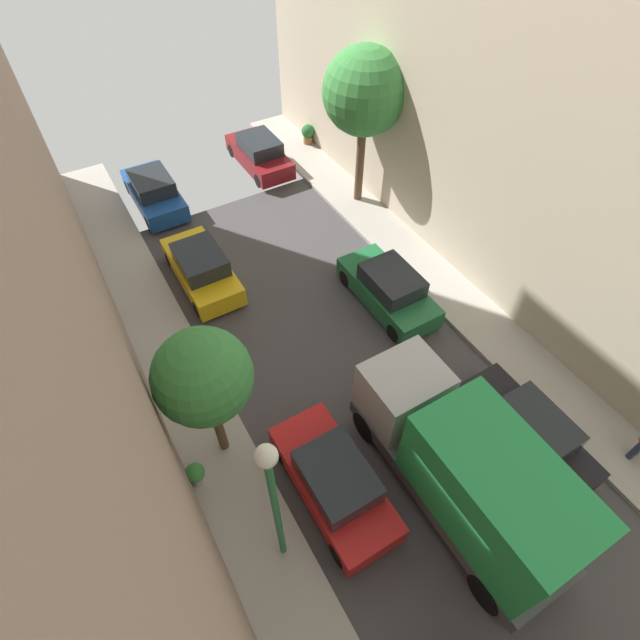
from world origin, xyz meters
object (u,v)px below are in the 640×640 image
at_px(street_tree_1, 365,92).
at_px(lamp_post, 273,494).
at_px(parked_car_left_4, 202,268).
at_px(parked_car_left_5, 154,192).
at_px(parked_car_right_1, 526,433).
at_px(potted_plant_1, 308,133).
at_px(parked_car_left_3, 334,481).
at_px(street_tree_2, 203,377).
at_px(parked_car_right_3, 259,154).
at_px(parked_car_right_2, 389,289).
at_px(potted_plant_2, 195,474).
at_px(delivery_truck, 467,469).

xyz_separation_m(street_tree_1, lamp_post, (-9.87, -11.64, -1.13)).
xyz_separation_m(parked_car_left_4, parked_car_left_5, (0.00, 5.70, 0.00)).
bearing_deg(parked_car_right_1, potted_plant_1, 80.37).
height_order(parked_car_left_3, street_tree_2, street_tree_2).
distance_m(street_tree_1, street_tree_2, 13.05).
distance_m(street_tree_1, potted_plant_1, 6.85).
distance_m(parked_car_right_3, lamp_post, 18.22).
bearing_deg(potted_plant_1, parked_car_left_3, -117.30).
bearing_deg(lamp_post, street_tree_1, 49.70).
height_order(parked_car_left_4, parked_car_right_2, same).
relative_size(potted_plant_1, lamp_post, 0.18).
distance_m(parked_car_left_5, street_tree_1, 9.95).
height_order(parked_car_left_3, parked_car_right_1, same).
height_order(potted_plant_2, lamp_post, lamp_post).
xyz_separation_m(street_tree_1, potted_plant_2, (-11.07, -8.85, -4.32)).
relative_size(parked_car_left_5, parked_car_right_3, 1.00).
height_order(parked_car_right_1, potted_plant_2, parked_car_right_1).
bearing_deg(parked_car_left_4, parked_car_left_3, -90.00).
bearing_deg(lamp_post, parked_car_left_4, 79.42).
bearing_deg(lamp_post, delivery_truck, -13.34).
bearing_deg(parked_car_left_5, potted_plant_1, 7.69).
distance_m(parked_car_right_2, delivery_truck, 7.43).
bearing_deg(parked_car_left_3, potted_plant_2, 145.71).
xyz_separation_m(parked_car_left_4, parked_car_right_1, (5.40, -11.04, 0.00)).
distance_m(parked_car_left_4, street_tree_1, 9.12).
relative_size(parked_car_left_5, potted_plant_2, 5.44).
bearing_deg(parked_car_right_2, parked_car_left_5, 118.07).
relative_size(street_tree_2, potted_plant_1, 4.89).
relative_size(parked_car_left_3, parked_car_right_3, 1.00).
distance_m(parked_car_right_1, potted_plant_1, 18.13).
bearing_deg(parked_car_left_3, parked_car_right_3, 71.06).
height_order(parked_car_left_3, parked_car_right_2, same).
xyz_separation_m(parked_car_right_1, potted_plant_1, (3.03, 17.88, -0.04)).
relative_size(street_tree_1, potted_plant_2, 8.34).
xyz_separation_m(parked_car_right_2, potted_plant_2, (-8.50, -2.97, -0.14)).
distance_m(parked_car_left_3, parked_car_right_1, 5.61).
distance_m(street_tree_2, potted_plant_1, 17.45).
bearing_deg(parked_car_right_2, lamp_post, -141.76).
bearing_deg(parked_car_right_3, parked_car_left_4, -130.87).
height_order(street_tree_2, potted_plant_1, street_tree_2).
bearing_deg(parked_car_left_5, parked_car_left_4, -90.00).
bearing_deg(parked_car_right_1, parked_car_right_3, 90.00).
relative_size(delivery_truck, street_tree_2, 1.40).
height_order(parked_car_left_3, lamp_post, lamp_post).
distance_m(parked_car_right_3, delivery_truck, 17.74).
bearing_deg(street_tree_2, parked_car_left_5, 80.66).
relative_size(parked_car_left_4, parked_car_right_1, 1.00).
bearing_deg(parked_car_right_1, street_tree_1, 78.38).
xyz_separation_m(parked_car_right_1, lamp_post, (-7.30, 0.86, 3.05)).
xyz_separation_m(parked_car_left_3, potted_plant_2, (-3.10, 2.11, -0.14)).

